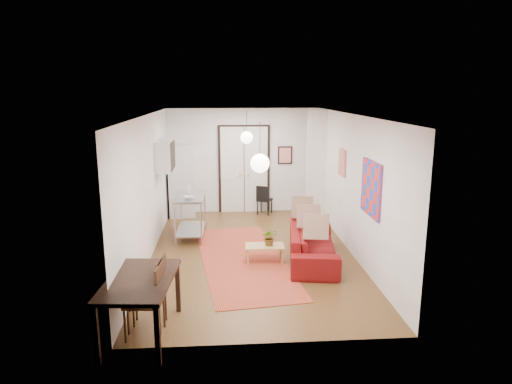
{
  "coord_description": "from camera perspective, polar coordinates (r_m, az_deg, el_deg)",
  "views": [
    {
      "loc": [
        -0.58,
        -9.1,
        3.38
      ],
      "look_at": [
        0.11,
        0.39,
        1.25
      ],
      "focal_mm": 32.0,
      "sensor_mm": 36.0,
      "label": 1
    }
  ],
  "objects": [
    {
      "name": "bowl",
      "position": [
        10.32,
        -8.37,
        -0.66
      ],
      "size": [
        0.24,
        0.24,
        0.06
      ],
      "primitive_type": "imported",
      "rotation": [
        0.0,
        0.0,
        -0.03
      ],
      "color": "silver",
      "rests_on": "kitchen_counter"
    },
    {
      "name": "poster_back",
      "position": [
        12.81,
        3.65,
        4.61
      ],
      "size": [
        0.4,
        0.03,
        0.5
      ],
      "primitive_type": "cube",
      "color": "red",
      "rests_on": "wall_back"
    },
    {
      "name": "dining_chair_near",
      "position": [
        6.95,
        -13.43,
        -11.24
      ],
      "size": [
        0.54,
        0.74,
        1.05
      ],
      "rotation": [
        0.0,
        0.0,
        -1.65
      ],
      "color": "#392212",
      "rests_on": "floor"
    },
    {
      "name": "kilim_rug",
      "position": [
        9.41,
        -1.68,
        -8.4
      ],
      "size": [
        2.15,
        4.47,
        0.01
      ],
      "primitive_type": "cube",
      "rotation": [
        0.0,
        0.0,
        0.13
      ],
      "color": "#B54B2D",
      "rests_on": "floor"
    },
    {
      "name": "dining_table",
      "position": [
        6.61,
        -14.29,
        -11.19
      ],
      "size": [
        1.0,
        1.6,
        0.85
      ],
      "rotation": [
        0.0,
        0.0,
        -0.08
      ],
      "color": "black",
      "rests_on": "floor"
    },
    {
      "name": "soap_bottle",
      "position": [
        10.84,
        -8.44,
        0.39
      ],
      "size": [
        0.1,
        0.1,
        0.21
      ],
      "primitive_type": "imported",
      "rotation": [
        0.0,
        0.0,
        -0.03
      ],
      "color": "teal",
      "rests_on": "kitchen_counter"
    },
    {
      "name": "wall_front",
      "position": [
        5.95,
        1.64,
        -6.31
      ],
      "size": [
        4.2,
        0.02,
        2.9
      ],
      "primitive_type": "cube",
      "color": "white",
      "rests_on": "floor"
    },
    {
      "name": "potted_plant",
      "position": [
        9.15,
        1.73,
        -5.69
      ],
      "size": [
        0.31,
        0.27,
        0.33
      ],
      "primitive_type": "imported",
      "rotation": [
        0.0,
        0.0,
        -0.04
      ],
      "color": "#2D612B",
      "rests_on": "coffee_table"
    },
    {
      "name": "wall_back",
      "position": [
        12.76,
        -1.51,
        3.92
      ],
      "size": [
        4.2,
        0.02,
        2.9
      ],
      "primitive_type": "cube",
      "color": "white",
      "rests_on": "floor"
    },
    {
      "name": "ceiling",
      "position": [
        9.13,
        -0.53,
        9.61
      ],
      "size": [
        4.2,
        7.0,
        0.02
      ],
      "primitive_type": "cube",
      "color": "white",
      "rests_on": "wall_back"
    },
    {
      "name": "sofa",
      "position": [
        9.34,
        7.11,
        -6.51
      ],
      "size": [
        2.41,
        1.21,
        0.67
      ],
      "primitive_type": "imported",
      "rotation": [
        0.0,
        0.0,
        1.43
      ],
      "color": "maroon",
      "rests_on": "floor"
    },
    {
      "name": "kitchen_counter",
      "position": [
        10.69,
        -8.19,
        -2.21
      ],
      "size": [
        0.69,
        1.33,
        1.0
      ],
      "rotation": [
        0.0,
        0.0,
        -0.03
      ],
      "color": "#AAACAF",
      "rests_on": "floor"
    },
    {
      "name": "floor",
      "position": [
        9.73,
        -0.49,
        -7.72
      ],
      "size": [
        7.0,
        7.0,
        0.0
      ],
      "primitive_type": "plane",
      "color": "brown",
      "rests_on": "ground"
    },
    {
      "name": "wall_left",
      "position": [
        9.43,
        -13.35,
        0.46
      ],
      "size": [
        0.02,
        7.0,
        2.9
      ],
      "primitive_type": "cube",
      "color": "white",
      "rests_on": "floor"
    },
    {
      "name": "coffee_table",
      "position": [
        9.21,
        1.09,
        -6.95
      ],
      "size": [
        0.78,
        0.45,
        0.34
      ],
      "rotation": [
        0.0,
        0.0,
        -0.04
      ],
      "color": "tan",
      "rests_on": "floor"
    },
    {
      "name": "painting_abstract",
      "position": [
        10.37,
        10.74,
        3.64
      ],
      "size": [
        0.05,
        0.5,
        0.6
      ],
      "primitive_type": "cube",
      "color": "beige",
      "rests_on": "wall_right"
    },
    {
      "name": "wall_cabinet",
      "position": [
        10.79,
        -11.29,
        4.49
      ],
      "size": [
        0.35,
        1.0,
        0.7
      ],
      "primitive_type": "cube",
      "color": "white",
      "rests_on": "wall_left"
    },
    {
      "name": "dining_chair_far",
      "position": [
        6.76,
        -13.71,
        -11.95
      ],
      "size": [
        0.54,
        0.74,
        1.05
      ],
      "rotation": [
        0.0,
        0.0,
        -1.65
      ],
      "color": "#392212",
      "rests_on": "floor"
    },
    {
      "name": "wall_right",
      "position": [
        9.68,
        11.99,
        0.84
      ],
      "size": [
        0.02,
        7.0,
        2.9
      ],
      "primitive_type": "cube",
      "color": "white",
      "rests_on": "floor"
    },
    {
      "name": "pendant_back",
      "position": [
        11.17,
        -1.17,
        6.82
      ],
      "size": [
        0.3,
        0.3,
        0.8
      ],
      "color": "white",
      "rests_on": "ceiling"
    },
    {
      "name": "pendant_front",
      "position": [
        7.21,
        0.49,
        3.61
      ],
      "size": [
        0.3,
        0.3,
        0.8
      ],
      "color": "white",
      "rests_on": "ceiling"
    },
    {
      "name": "painting_popart",
      "position": [
        8.47,
        14.2,
        0.44
      ],
      "size": [
        0.05,
        1.0,
        1.0
      ],
      "primitive_type": "cube",
      "color": "red",
      "rests_on": "wall_right"
    },
    {
      "name": "double_doors",
      "position": [
        12.76,
        -1.49,
        2.78
      ],
      "size": [
        1.44,
        0.06,
        2.5
      ],
      "primitive_type": "cube",
      "color": "white",
      "rests_on": "wall_back"
    },
    {
      "name": "stub_partition",
      "position": [
        12.06,
        7.53,
        3.3
      ],
      "size": [
        0.5,
        0.1,
        2.9
      ],
      "primitive_type": "cube",
      "color": "white",
      "rests_on": "floor"
    },
    {
      "name": "fridge",
      "position": [
        12.54,
        -9.38,
        1.38
      ],
      "size": [
        0.77,
        0.77,
        1.94
      ],
      "primitive_type": "cube",
      "rotation": [
        0.0,
        0.0,
        0.14
      ],
      "color": "silver",
      "rests_on": "floor"
    },
    {
      "name": "print_left",
      "position": [
        11.29,
        -11.76,
        5.08
      ],
      "size": [
        0.03,
        0.44,
        0.54
      ],
      "primitive_type": "cube",
      "color": "#A57944",
      "rests_on": "wall_left"
    },
    {
      "name": "black_side_chair",
      "position": [
        12.71,
        1.06,
        -0.58
      ],
      "size": [
        0.49,
        0.51,
        0.82
      ],
      "rotation": [
        0.0,
        0.0,
        2.73
      ],
      "color": "black",
      "rests_on": "floor"
    }
  ]
}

